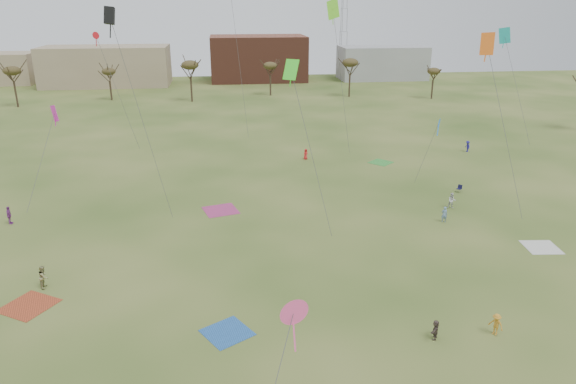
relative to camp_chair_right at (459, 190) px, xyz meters
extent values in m
plane|color=#2E4C17|center=(-21.61, -24.53, -0.26)|extent=(260.00, 260.00, 0.00)
imported|color=#8F8F5B|center=(-41.15, -16.73, 0.66)|extent=(0.72, 0.92, 1.85)
imported|color=#504139|center=(-13.64, -26.83, 0.43)|extent=(1.04, 1.29, 1.38)
imported|color=orange|center=(-9.47, -26.85, 0.51)|extent=(1.05, 1.15, 1.55)
imported|color=#6787AB|center=(-5.26, -8.18, 0.56)|extent=(0.66, 0.50, 1.65)
imported|color=#8D3C91|center=(-48.42, -3.33, 0.66)|extent=(0.57, 1.13, 1.84)
imported|color=silver|center=(-2.97, -4.72, 0.60)|extent=(0.98, 0.85, 1.72)
imported|color=red|center=(-15.62, 15.60, 0.49)|extent=(0.87, 0.78, 1.50)
imported|color=navy|center=(8.66, 16.62, 0.56)|extent=(0.68, 1.09, 1.63)
cube|color=#A94021|center=(-41.54, -19.37, -0.26)|extent=(4.51, 4.51, 0.03)
cube|color=#275FAC|center=(-27.21, -24.48, -0.26)|extent=(3.91, 3.91, 0.03)
cube|color=silver|center=(1.18, -14.89, -0.26)|extent=(3.20, 3.20, 0.03)
cube|color=#B13671|center=(-27.56, -2.30, -0.26)|extent=(4.14, 4.14, 0.03)
cube|color=green|center=(-5.59, 12.75, -0.26)|extent=(3.84, 3.84, 0.03)
cube|color=#131334|center=(-0.01, -0.01, 0.16)|extent=(0.71, 0.71, 0.04)
cube|color=#131334|center=(0.16, 0.14, 0.39)|extent=(0.43, 0.46, 0.44)
cube|color=#39D425|center=(-21.01, -9.72, 15.23)|extent=(0.91, 0.91, 1.79)
cube|color=#39D425|center=(-21.01, -9.72, 14.60)|extent=(0.08, 0.08, 1.61)
cylinder|color=#4C4C51|center=(-19.28, -10.87, 7.93)|extent=(3.51, 2.35, 14.60)
cone|color=#FF509B|center=(-23.85, -32.95, 6.52)|extent=(1.51, 0.11, 1.51)
cube|color=#FF509B|center=(-23.85, -32.95, 5.56)|extent=(0.08, 0.08, 2.46)
cylinder|color=#4C4C51|center=(-24.94, -34.48, 3.58)|extent=(2.22, 3.11, 5.90)
cube|color=orange|center=(-1.75, -5.81, 16.87)|extent=(1.06, 1.06, 2.09)
cube|color=orange|center=(-1.75, -5.81, 16.14)|extent=(0.08, 0.08, 1.88)
cylinder|color=#4C4C51|center=(0.00, -8.13, 8.76)|extent=(3.54, 4.69, 16.24)
cube|color=black|center=(-36.11, -6.09, 19.53)|extent=(0.82, 0.82, 1.40)
cube|color=black|center=(-36.11, -6.09, 18.71)|extent=(0.08, 0.08, 2.10)
cylinder|color=#4C4C51|center=(-34.17, -5.92, 10.08)|extent=(3.91, 0.37, 18.89)
cone|color=blue|center=(-3.09, 0.43, 7.96)|extent=(1.01, 0.07, 1.01)
cube|color=blue|center=(-3.09, 0.43, 7.32)|extent=(0.08, 0.08, 1.65)
cylinder|color=#4C4C51|center=(-4.00, 0.95, 4.30)|extent=(1.87, 1.09, 7.33)
cube|color=#CD24A3|center=(-44.31, 2.17, 9.66)|extent=(0.87, 0.87, 1.70)
cube|color=#CD24A3|center=(-44.31, 2.17, 9.07)|extent=(0.08, 0.08, 1.53)
cylinder|color=#4C4C51|center=(-45.61, -0.34, 5.15)|extent=(2.63, 5.07, 9.04)
cube|color=#72E325|center=(-12.45, 14.83, 19.71)|extent=(1.21, 1.21, 2.37)
cube|color=#72E325|center=(-12.45, 14.83, 18.88)|extent=(0.08, 0.08, 2.13)
cylinder|color=#4C4C51|center=(-10.99, 14.87, 10.18)|extent=(2.96, 0.11, 19.07)
cone|color=#AF1219|center=(-42.90, 19.03, 16.48)|extent=(0.94, 0.07, 0.94)
cube|color=#AF1219|center=(-42.90, 19.03, 15.88)|extent=(0.08, 0.08, 1.54)
cylinder|color=#4C4C51|center=(-40.98, 19.96, 8.56)|extent=(3.88, 1.92, 15.85)
cube|color=teal|center=(14.60, 21.14, 15.93)|extent=(1.14, 1.14, 2.24)
cube|color=teal|center=(14.60, 21.14, 15.14)|extent=(0.08, 0.08, 2.02)
cylinder|color=#4C4C51|center=(16.34, 18.58, 8.28)|extent=(3.53, 5.16, 15.30)
cylinder|color=#4C4C51|center=(-24.34, 25.29, 13.52)|extent=(2.51, 1.11, 25.77)
cylinder|color=#3A2B1E|center=(-69.61, 61.47, 2.29)|extent=(0.40, 0.40, 5.10)
ellipsoid|color=#473D1E|center=(-69.61, 61.47, 7.22)|extent=(3.57, 3.57, 1.87)
cylinder|color=#3A2B1E|center=(-51.61, 67.47, 1.90)|extent=(0.40, 0.40, 4.32)
ellipsoid|color=#473D1E|center=(-51.61, 67.47, 6.08)|extent=(3.02, 3.02, 1.58)
cylinder|color=#3A2B1E|center=(-33.61, 63.47, 2.44)|extent=(0.40, 0.40, 5.40)
ellipsoid|color=#473D1E|center=(-33.61, 63.47, 7.66)|extent=(3.78, 3.78, 1.98)
cylinder|color=#3A2B1E|center=(-15.61, 69.47, 2.08)|extent=(0.40, 0.40, 4.68)
ellipsoid|color=#473D1E|center=(-15.61, 69.47, 6.60)|extent=(3.28, 3.28, 1.72)
cylinder|color=#3A2B1E|center=(2.39, 65.47, 2.38)|extent=(0.40, 0.40, 5.28)
ellipsoid|color=#473D1E|center=(2.39, 65.47, 7.48)|extent=(3.70, 3.70, 1.94)
cylinder|color=#3A2B1E|center=(20.39, 60.47, 1.84)|extent=(0.40, 0.40, 4.20)
ellipsoid|color=#473D1E|center=(20.39, 60.47, 5.90)|extent=(2.94, 2.94, 1.54)
cube|color=#937F60|center=(-56.61, 90.47, 4.74)|extent=(32.00, 14.00, 10.00)
cube|color=brown|center=(-16.61, 95.47, 5.74)|extent=(26.00, 16.00, 12.00)
cube|color=gray|center=(18.39, 93.47, 4.24)|extent=(24.00, 12.00, 9.00)
cylinder|color=#9EA3A8|center=(9.29, 100.47, 18.74)|extent=(0.16, 0.16, 38.00)
cylinder|color=#9EA3A8|center=(7.94, 101.25, 18.74)|extent=(0.16, 0.16, 38.00)
cylinder|color=#9EA3A8|center=(7.94, 99.69, 18.74)|extent=(0.16, 0.16, 38.00)
camera|label=1|loc=(-26.84, -54.75, 20.68)|focal=32.87mm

